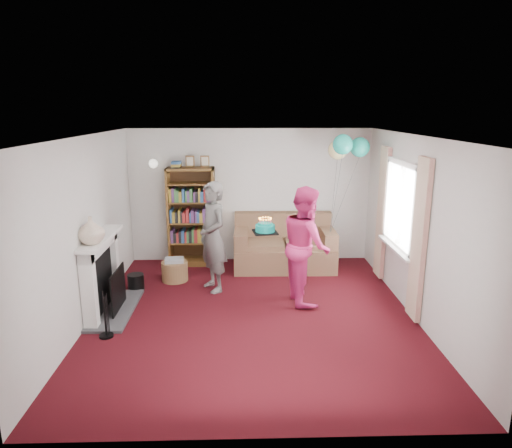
{
  "coord_description": "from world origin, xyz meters",
  "views": [
    {
      "loc": [
        -0.14,
        -5.95,
        2.85
      ],
      "look_at": [
        0.06,
        0.6,
        1.18
      ],
      "focal_mm": 32.0,
      "sensor_mm": 36.0,
      "label": 1
    }
  ],
  "objects_px": {
    "bookcase": "(192,217)",
    "sofa": "(284,248)",
    "person_striped": "(213,237)",
    "birthday_cake": "(265,228)",
    "person_magenta": "(306,245)"
  },
  "relations": [
    {
      "from": "bookcase",
      "to": "sofa",
      "type": "distance_m",
      "value": 1.8
    },
    {
      "from": "sofa",
      "to": "person_striped",
      "type": "height_order",
      "value": "person_striped"
    },
    {
      "from": "person_striped",
      "to": "birthday_cake",
      "type": "height_order",
      "value": "person_striped"
    },
    {
      "from": "sofa",
      "to": "person_magenta",
      "type": "height_order",
      "value": "person_magenta"
    },
    {
      "from": "bookcase",
      "to": "person_striped",
      "type": "relative_size",
      "value": 1.15
    },
    {
      "from": "bookcase",
      "to": "birthday_cake",
      "type": "bearing_deg",
      "value": -54.36
    },
    {
      "from": "birthday_cake",
      "to": "bookcase",
      "type": "bearing_deg",
      "value": 125.64
    },
    {
      "from": "bookcase",
      "to": "birthday_cake",
      "type": "distance_m",
      "value": 2.2
    },
    {
      "from": "bookcase",
      "to": "birthday_cake",
      "type": "height_order",
      "value": "bookcase"
    },
    {
      "from": "bookcase",
      "to": "sofa",
      "type": "height_order",
      "value": "bookcase"
    },
    {
      "from": "bookcase",
      "to": "person_magenta",
      "type": "distance_m",
      "value": 2.59
    },
    {
      "from": "sofa",
      "to": "birthday_cake",
      "type": "xyz_separation_m",
      "value": [
        -0.43,
        -1.55,
        0.78
      ]
    },
    {
      "from": "bookcase",
      "to": "sofa",
      "type": "bearing_deg",
      "value": -7.57
    },
    {
      "from": "person_magenta",
      "to": "birthday_cake",
      "type": "distance_m",
      "value": 0.66
    },
    {
      "from": "person_magenta",
      "to": "birthday_cake",
      "type": "xyz_separation_m",
      "value": [
        -0.61,
        0.01,
        0.26
      ]
    }
  ]
}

